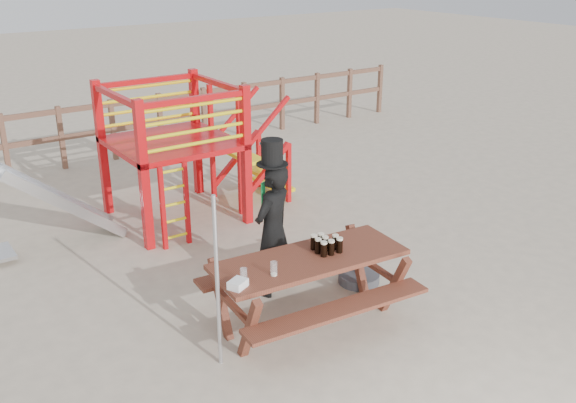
# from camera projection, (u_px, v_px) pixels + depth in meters

# --- Properties ---
(ground) EXTENTS (60.00, 60.00, 0.00)m
(ground) POSITION_uv_depth(u_px,v_px,m) (303.00, 324.00, 7.12)
(ground) COLOR #BEAD94
(ground) RESTS_ON ground
(back_fence) EXTENTS (15.09, 0.09, 1.20)m
(back_fence) POSITION_uv_depth(u_px,v_px,m) (87.00, 127.00, 12.20)
(back_fence) COLOR brown
(back_fence) RESTS_ON ground
(playground_fort) EXTENTS (4.71, 1.84, 2.10)m
(playground_fort) POSITION_uv_depth(u_px,v_px,m) (169.00, 152.00, 9.53)
(playground_fort) COLOR red
(playground_fort) RESTS_ON ground
(picnic_table) EXTENTS (2.23, 1.64, 0.82)m
(picnic_table) POSITION_uv_depth(u_px,v_px,m) (309.00, 282.00, 6.95)
(picnic_table) COLOR brown
(picnic_table) RESTS_ON ground
(man_with_hat) EXTENTS (0.70, 0.59, 1.92)m
(man_with_hat) POSITION_uv_depth(u_px,v_px,m) (273.00, 227.00, 7.49)
(man_with_hat) COLOR black
(man_with_hat) RESTS_ON ground
(metal_pole) EXTENTS (0.04, 0.04, 1.81)m
(metal_pole) POSITION_uv_depth(u_px,v_px,m) (217.00, 283.00, 6.12)
(metal_pole) COLOR #B2B2B7
(metal_pole) RESTS_ON ground
(parasol_base) EXTENTS (0.51, 0.51, 0.22)m
(parasol_base) POSITION_uv_depth(u_px,v_px,m) (359.00, 278.00, 8.00)
(parasol_base) COLOR #3B3C41
(parasol_base) RESTS_ON ground
(paper_bag) EXTENTS (0.22, 0.20, 0.08)m
(paper_bag) POSITION_uv_depth(u_px,v_px,m) (238.00, 284.00, 6.21)
(paper_bag) COLOR white
(paper_bag) RESTS_ON picnic_table
(stout_pints) EXTENTS (0.28, 0.29, 0.17)m
(stout_pints) POSITION_uv_depth(u_px,v_px,m) (326.00, 244.00, 6.93)
(stout_pints) COLOR black
(stout_pints) RESTS_ON picnic_table
(empty_glasses) EXTENTS (0.39, 0.12, 0.15)m
(empty_glasses) POSITION_uv_depth(u_px,v_px,m) (259.00, 273.00, 6.37)
(empty_glasses) COLOR silver
(empty_glasses) RESTS_ON picnic_table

